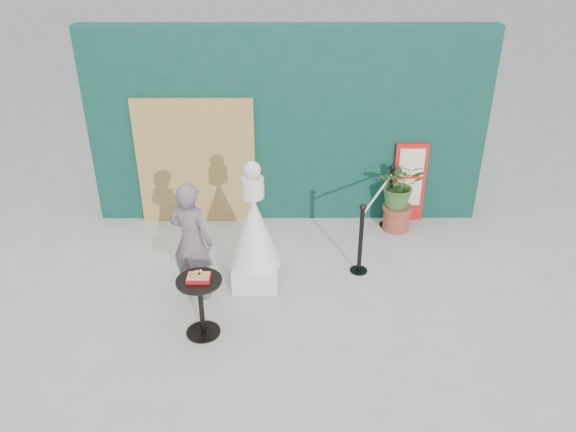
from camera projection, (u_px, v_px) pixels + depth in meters
The scene contains 10 objects.
ground at pixel (288, 342), 6.45m from camera, with size 60.00×60.00×0.00m, color #ADAAA5.
back_wall at pixel (288, 127), 8.52m from camera, with size 6.00×0.30×3.00m, color #0B332C.
bamboo_fence at pixel (196, 163), 8.57m from camera, with size 1.80×0.08×2.00m, color tan.
woman at pixel (192, 241), 6.91m from camera, with size 0.57×0.38×1.58m, color slate.
menu_board at pixel (409, 183), 8.76m from camera, with size 0.50×0.07×1.30m.
statue at pixel (254, 237), 7.15m from camera, with size 0.68×0.68×1.75m.
cafe_table at pixel (200, 298), 6.36m from camera, with size 0.52×0.52×0.75m.
food_basket at pixel (199, 277), 6.23m from camera, with size 0.26×0.19×0.11m.
planter at pixel (399, 190), 8.48m from camera, with size 0.68×0.59×1.15m.
stanchion_barrier at pixel (376, 217), 8.08m from camera, with size 0.84×1.54×1.03m.
Camera 1 is at (-0.02, -5.01, 4.32)m, focal length 35.00 mm.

